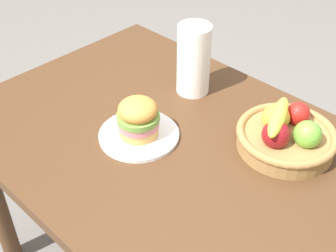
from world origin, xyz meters
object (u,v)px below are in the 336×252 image
object	(u,v)px
plate	(139,135)
sandwich	(138,117)
paper_towel_roll	(194,60)
fruit_basket	(286,134)

from	to	relation	value
plate	sandwich	size ratio (longest dim) A/B	1.89
plate	paper_towel_roll	distance (m)	0.32
plate	sandwich	bearing A→B (deg)	-90.00
plate	fruit_basket	distance (m)	0.43
fruit_basket	plate	bearing A→B (deg)	-142.01
fruit_basket	paper_towel_roll	world-z (taller)	paper_towel_roll
plate	paper_towel_roll	world-z (taller)	paper_towel_roll
sandwich	fruit_basket	distance (m)	0.43
fruit_basket	paper_towel_roll	xyz separation A→B (m)	(-0.39, 0.03, 0.07)
sandwich	paper_towel_roll	size ratio (longest dim) A/B	0.53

